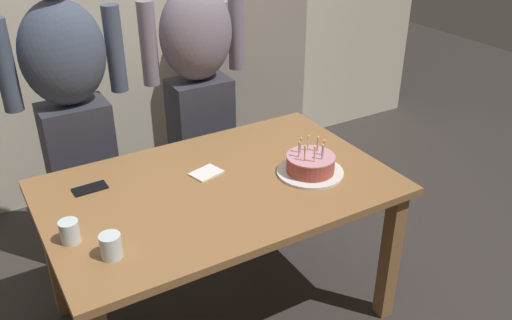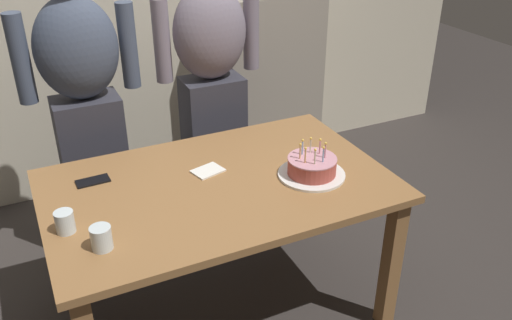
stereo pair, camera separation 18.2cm
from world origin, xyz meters
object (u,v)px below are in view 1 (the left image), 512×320
(cell_phone, at_px, (90,188))
(person_man_bearded, at_px, (73,113))
(birthday_cake, at_px, (310,165))
(person_woman_cardigan, at_px, (199,87))
(napkin_stack, at_px, (206,173))
(water_glass_far, at_px, (111,246))
(water_glass_near, at_px, (70,232))

(cell_phone, distance_m, person_man_bearded, 0.58)
(birthday_cake, xyz_separation_m, person_woman_cardigan, (-0.11, 0.92, 0.09))
(cell_phone, distance_m, napkin_stack, 0.51)
(cell_phone, relative_size, person_man_bearded, 0.09)
(person_man_bearded, bearing_deg, water_glass_far, 82.08)
(water_glass_near, bearing_deg, birthday_cake, -1.90)
(water_glass_near, relative_size, water_glass_far, 0.96)
(cell_phone, bearing_deg, person_woman_cardigan, 33.22)
(water_glass_near, bearing_deg, water_glass_far, -57.80)
(person_man_bearded, distance_m, person_woman_cardigan, 0.70)
(birthday_cake, distance_m, water_glass_far, 0.97)
(cell_phone, relative_size, napkin_stack, 1.07)
(water_glass_near, xyz_separation_m, person_man_bearded, (0.25, 0.89, 0.09))
(birthday_cake, bearing_deg, napkin_stack, 150.07)
(birthday_cake, xyz_separation_m, person_man_bearded, (-0.81, 0.92, 0.09))
(cell_phone, xyz_separation_m, person_woman_cardigan, (0.79, 0.55, 0.13))
(water_glass_far, distance_m, cell_phone, 0.50)
(napkin_stack, distance_m, person_man_bearded, 0.81)
(birthday_cake, height_order, napkin_stack, birthday_cake)
(birthday_cake, xyz_separation_m, napkin_stack, (-0.41, 0.23, -0.04))
(birthday_cake, height_order, person_woman_cardigan, person_woman_cardigan)
(water_glass_near, xyz_separation_m, napkin_stack, (0.65, 0.20, -0.04))
(birthday_cake, xyz_separation_m, water_glass_far, (-0.96, -0.13, 0.00))
(cell_phone, bearing_deg, person_man_bearded, 79.08)
(napkin_stack, bearing_deg, water_glass_far, -146.49)
(birthday_cake, bearing_deg, person_man_bearded, 131.32)
(cell_phone, bearing_deg, birthday_cake, -24.21)
(water_glass_near, distance_m, napkin_stack, 0.68)
(birthday_cake, distance_m, napkin_stack, 0.47)
(water_glass_near, xyz_separation_m, cell_phone, (0.16, 0.33, -0.04))
(birthday_cake, relative_size, person_woman_cardigan, 0.18)
(water_glass_far, height_order, person_woman_cardigan, person_woman_cardigan)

